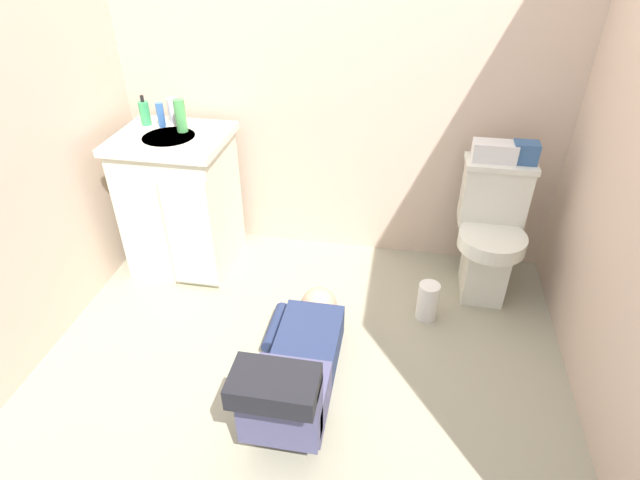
# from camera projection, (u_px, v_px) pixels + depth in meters

# --- Properties ---
(ground_plane) EXTENTS (3.00, 3.13, 0.04)m
(ground_plane) POSITION_uv_depth(u_px,v_px,m) (301.00, 368.00, 2.49)
(ground_plane) COLOR gray
(wall_back) EXTENTS (2.66, 0.08, 2.40)m
(wall_back) POSITION_uv_depth(u_px,v_px,m) (339.00, 52.00, 2.71)
(wall_back) COLOR beige
(wall_back) RESTS_ON ground_plane
(toilet) EXTENTS (0.36, 0.46, 0.75)m
(toilet) POSITION_uv_depth(u_px,v_px,m) (490.00, 233.00, 2.78)
(toilet) COLOR silver
(toilet) RESTS_ON ground_plane
(vanity_cabinet) EXTENTS (0.60, 0.53, 0.82)m
(vanity_cabinet) POSITION_uv_depth(u_px,v_px,m) (182.00, 201.00, 2.96)
(vanity_cabinet) COLOR silver
(vanity_cabinet) RESTS_ON ground_plane
(faucet) EXTENTS (0.02, 0.02, 0.10)m
(faucet) POSITION_uv_depth(u_px,v_px,m) (179.00, 117.00, 2.83)
(faucet) COLOR silver
(faucet) RESTS_ON vanity_cabinet
(person_plumber) EXTENTS (0.39, 1.06, 0.52)m
(person_plumber) POSITION_uv_depth(u_px,v_px,m) (297.00, 367.00, 2.24)
(person_plumber) COLOR navy
(person_plumber) RESTS_ON ground_plane
(tissue_box) EXTENTS (0.22, 0.11, 0.10)m
(tissue_box) POSITION_uv_depth(u_px,v_px,m) (495.00, 151.00, 2.62)
(tissue_box) COLOR silver
(tissue_box) RESTS_ON toilet
(toiletry_bag) EXTENTS (0.12, 0.09, 0.11)m
(toiletry_bag) POSITION_uv_depth(u_px,v_px,m) (525.00, 153.00, 2.59)
(toiletry_bag) COLOR #33598C
(toiletry_bag) RESTS_ON toilet
(soap_dispenser) EXTENTS (0.06, 0.06, 0.17)m
(soap_dispenser) POSITION_uv_depth(u_px,v_px,m) (145.00, 113.00, 2.83)
(soap_dispenser) COLOR #379F5A
(soap_dispenser) RESTS_ON vanity_cabinet
(bottle_blue) EXTENTS (0.04, 0.04, 0.13)m
(bottle_blue) POSITION_uv_depth(u_px,v_px,m) (161.00, 115.00, 2.81)
(bottle_blue) COLOR #3B6CBC
(bottle_blue) RESTS_ON vanity_cabinet
(bottle_white) EXTENTS (0.06, 0.06, 0.15)m
(bottle_white) POSITION_uv_depth(u_px,v_px,m) (173.00, 111.00, 2.84)
(bottle_white) COLOR white
(bottle_white) RESTS_ON vanity_cabinet
(bottle_green) EXTENTS (0.06, 0.06, 0.18)m
(bottle_green) POSITION_uv_depth(u_px,v_px,m) (180.00, 116.00, 2.74)
(bottle_green) COLOR #48A252
(bottle_green) RESTS_ON vanity_cabinet
(paper_towel_roll) EXTENTS (0.11, 0.11, 0.21)m
(paper_towel_roll) POSITION_uv_depth(u_px,v_px,m) (428.00, 301.00, 2.70)
(paper_towel_roll) COLOR white
(paper_towel_roll) RESTS_ON ground_plane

